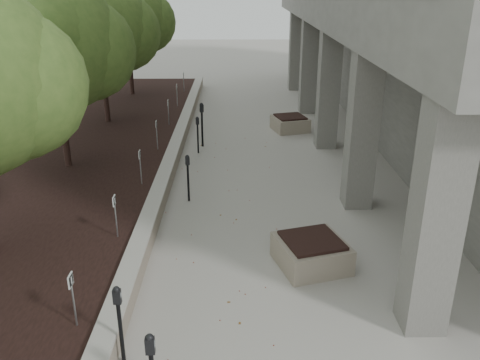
{
  "coord_description": "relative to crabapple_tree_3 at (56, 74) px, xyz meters",
  "views": [
    {
      "loc": [
        0.23,
        -6.15,
        5.6
      ],
      "look_at": [
        0.32,
        5.33,
        0.98
      ],
      "focal_mm": 37.58,
      "sensor_mm": 36.0,
      "label": 1
    }
  ],
  "objects": [
    {
      "name": "berry_scatter",
      "position": [
        4.7,
        -3.0,
        -3.11
      ],
      "size": [
        3.3,
        14.1,
        0.02
      ],
      "primitive_type": null,
      "color": "maroon",
      "rests_on": "ground"
    },
    {
      "name": "parking_sign_2",
      "position": [
        2.45,
        -7.5,
        -2.24
      ],
      "size": [
        0.04,
        0.22,
        0.96
      ],
      "primitive_type": null,
      "color": "black",
      "rests_on": "planting_bed"
    },
    {
      "name": "crabapple_tree_5",
      "position": [
        0.0,
        10.0,
        0.0
      ],
      "size": [
        4.6,
        4.0,
        5.44
      ],
      "primitive_type": null,
      "color": "#3F5E24",
      "rests_on": "planting_bed"
    },
    {
      "name": "retaining_wall",
      "position": [
        2.97,
        1.0,
        -2.87
      ],
      "size": [
        0.39,
        26.0,
        0.5
      ],
      "primitive_type": null,
      "color": "#A29381",
      "rests_on": "ground"
    },
    {
      "name": "parking_sign_8",
      "position": [
        2.45,
        10.5,
        -2.24
      ],
      "size": [
        0.04,
        0.22,
        0.96
      ],
      "primitive_type": null,
      "color": "black",
      "rests_on": "planting_bed"
    },
    {
      "name": "planting_bed",
      "position": [
        -0.7,
        1.0,
        -2.92
      ],
      "size": [
        7.0,
        26.0,
        0.4
      ],
      "primitive_type": "cube",
      "color": "black",
      "rests_on": "ground"
    },
    {
      "name": "parking_meter_5",
      "position": [
        3.82,
        3.03,
        -2.33
      ],
      "size": [
        0.18,
        0.15,
        1.58
      ],
      "primitive_type": null,
      "rotation": [
        0.0,
        0.0,
        0.25
      ],
      "color": "black",
      "rests_on": "ground"
    },
    {
      "name": "parking_sign_6",
      "position": [
        2.45,
        4.5,
        -2.24
      ],
      "size": [
        0.04,
        0.22,
        0.96
      ],
      "primitive_type": null,
      "color": "black",
      "rests_on": "planting_bed"
    },
    {
      "name": "planter_back",
      "position": [
        7.15,
        5.03,
        -2.83
      ],
      "size": [
        1.55,
        1.55,
        0.59
      ],
      "primitive_type": null,
      "rotation": [
        0.0,
        0.0,
        0.27
      ],
      "color": "#A29381",
      "rests_on": "ground"
    },
    {
      "name": "parking_meter_2",
      "position": [
        3.26,
        -7.91,
        -2.42
      ],
      "size": [
        0.14,
        0.1,
        1.41
      ],
      "primitive_type": null,
      "rotation": [
        0.0,
        0.0,
        -0.01
      ],
      "color": "black",
      "rests_on": "ground"
    },
    {
      "name": "parking_sign_5",
      "position": [
        2.45,
        1.5,
        -2.24
      ],
      "size": [
        0.04,
        0.22,
        0.96
      ],
      "primitive_type": null,
      "color": "black",
      "rests_on": "planting_bed"
    },
    {
      "name": "parking_meter_4",
      "position": [
        3.72,
        2.27,
        -2.48
      ],
      "size": [
        0.15,
        0.12,
        1.29
      ],
      "primitive_type": null,
      "rotation": [
        0.0,
        0.0,
        0.24
      ],
      "color": "black",
      "rests_on": "ground"
    },
    {
      "name": "crabapple_tree_3",
      "position": [
        0.0,
        0.0,
        0.0
      ],
      "size": [
        4.6,
        4.0,
        5.44
      ],
      "primitive_type": null,
      "color": "#3F5E24",
      "rests_on": "planting_bed"
    },
    {
      "name": "planter_front",
      "position": [
        6.59,
        -5.05,
        -2.81
      ],
      "size": [
        1.66,
        1.66,
        0.62
      ],
      "primitive_type": null,
      "rotation": [
        0.0,
        0.0,
        0.29
      ],
      "color": "#A29381",
      "rests_on": "ground"
    },
    {
      "name": "parking_sign_4",
      "position": [
        2.45,
        -1.5,
        -2.24
      ],
      "size": [
        0.04,
        0.22,
        0.96
      ],
      "primitive_type": null,
      "color": "black",
      "rests_on": "planting_bed"
    },
    {
      "name": "parking_meter_3",
      "position": [
        3.74,
        -1.74,
        -2.46
      ],
      "size": [
        0.15,
        0.12,
        1.31
      ],
      "primitive_type": null,
      "rotation": [
        0.0,
        0.0,
        0.27
      ],
      "color": "black",
      "rests_on": "ground"
    },
    {
      "name": "parking_sign_3",
      "position": [
        2.45,
        -4.5,
        -2.24
      ],
      "size": [
        0.04,
        0.22,
        0.96
      ],
      "primitive_type": null,
      "color": "black",
      "rests_on": "planting_bed"
    },
    {
      "name": "crabapple_tree_4",
      "position": [
        0.0,
        5.0,
        0.0
      ],
      "size": [
        4.6,
        4.0,
        5.44
      ],
      "primitive_type": null,
      "color": "#3F5E24",
      "rests_on": "planting_bed"
    },
    {
      "name": "parking_sign_7",
      "position": [
        2.45,
        7.5,
        -2.24
      ],
      "size": [
        0.04,
        0.22,
        0.96
      ],
      "primitive_type": null,
      "color": "black",
      "rests_on": "planting_bed"
    }
  ]
}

